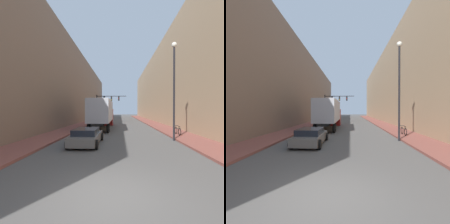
{
  "view_description": "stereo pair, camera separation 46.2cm",
  "coord_description": "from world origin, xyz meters",
  "views": [
    {
      "loc": [
        0.23,
        -5.12,
        2.54
      ],
      "look_at": [
        -0.67,
        14.03,
        2.33
      ],
      "focal_mm": 28.0,
      "sensor_mm": 36.0,
      "label": 1
    },
    {
      "loc": [
        0.69,
        -5.09,
        2.54
      ],
      "look_at": [
        -0.67,
        14.03,
        2.33
      ],
      "focal_mm": 28.0,
      "sensor_mm": 36.0,
      "label": 2
    }
  ],
  "objects": [
    {
      "name": "building_left",
      "position": [
        -10.62,
        30.0,
        7.08
      ],
      "size": [
        6.0,
        80.0,
        14.17
      ],
      "color": "#846B56",
      "rests_on": "ground"
    },
    {
      "name": "sidewalk_right",
      "position": [
        6.24,
        30.0,
        0.07
      ],
      "size": [
        2.77,
        80.0,
        0.15
      ],
      "color": "brown",
      "rests_on": "ground"
    },
    {
      "name": "parked_bicycle",
      "position": [
        5.82,
        12.1,
        0.53
      ],
      "size": [
        0.44,
        1.82,
        0.86
      ],
      "color": "black",
      "rests_on": "sidewalk_right"
    },
    {
      "name": "traffic_signal_gantry",
      "position": [
        -2.95,
        31.56,
        4.14
      ],
      "size": [
        6.29,
        0.35,
        5.77
      ],
      "color": "black",
      "rests_on": "ground"
    },
    {
      "name": "building_right",
      "position": [
        10.62,
        30.0,
        7.5
      ],
      "size": [
        6.0,
        80.0,
        15.0
      ],
      "color": "tan",
      "rests_on": "ground"
    },
    {
      "name": "street_lamp",
      "position": [
        4.7,
        9.6,
        5.11
      ],
      "size": [
        0.44,
        0.44,
        8.17
      ],
      "color": "black",
      "rests_on": "ground"
    },
    {
      "name": "semi_truck",
      "position": [
        -2.23,
        19.32,
        2.15
      ],
      "size": [
        2.48,
        12.75,
        3.84
      ],
      "color": "#B2B7C1",
      "rests_on": "ground"
    },
    {
      "name": "sidewalk_left",
      "position": [
        -6.24,
        30.0,
        0.07
      ],
      "size": [
        2.77,
        80.0,
        0.15
      ],
      "color": "brown",
      "rests_on": "ground"
    },
    {
      "name": "sedan_car",
      "position": [
        -2.27,
        7.73,
        0.59
      ],
      "size": [
        2.11,
        4.69,
        1.19
      ],
      "color": "slate",
      "rests_on": "ground"
    },
    {
      "name": "ground_plane",
      "position": [
        0.0,
        0.0,
        0.0
      ],
      "size": [
        200.0,
        200.0,
        0.0
      ],
      "primitive_type": "plane",
      "color": "#565451"
    }
  ]
}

